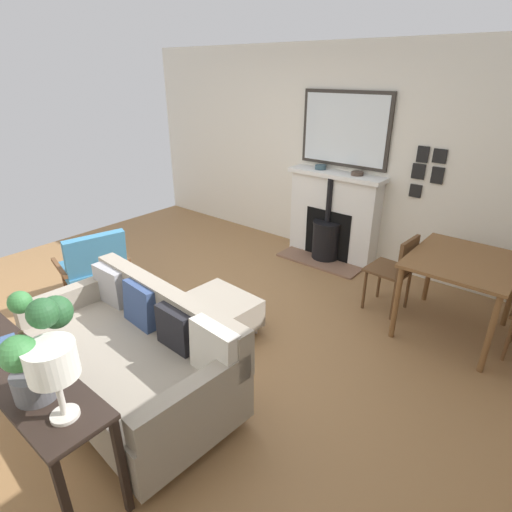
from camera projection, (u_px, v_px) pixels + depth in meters
The scene contains 15 objects.
ground_plane at pixel (185, 320), 4.13m from camera, with size 4.98×6.05×0.01m, color olive.
wall_left at pixel (323, 153), 5.33m from camera, with size 0.12×6.05×2.61m, color silver.
fireplace at pixel (332, 221), 5.32m from camera, with size 0.61×1.25×1.13m.
mirror_over_mantel at pixel (345, 129), 4.94m from camera, with size 0.04×1.16×0.88m.
mantel_bowl_near at pixel (321, 167), 5.22m from camera, with size 0.14×0.14×0.06m.
mantel_bowl_far at pixel (357, 173), 4.92m from camera, with size 0.15×0.15×0.04m.
sofa at pixel (133, 355), 3.05m from camera, with size 1.02×1.82×0.81m.
ottoman at pixel (217, 313), 3.83m from camera, with size 0.65×0.70×0.36m.
armchair_accent at pixel (94, 263), 4.32m from camera, with size 0.79×0.73×0.81m.
console_table at pixel (19, 379), 2.41m from camera, with size 0.37×1.57×0.72m.
table_lamp_far_end at pixel (52, 364), 1.90m from camera, with size 0.23×0.23×0.43m.
potted_plant at pixel (30, 340), 2.02m from camera, with size 0.47×0.47×0.64m.
dining_table at pixel (462, 269), 3.68m from camera, with size 0.98×0.87×0.76m.
dining_chair_near_fireplace at pixel (397, 267), 4.08m from camera, with size 0.42×0.42×0.83m.
photo_gallery_row at pixel (427, 169), 4.50m from camera, with size 0.02×0.34×0.57m.
Camera 1 is at (2.24, 2.78, 2.29)m, focal length 28.82 mm.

